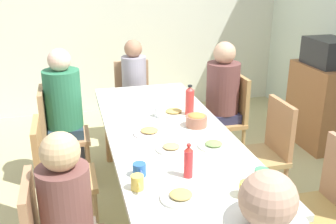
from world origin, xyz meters
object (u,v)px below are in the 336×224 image
at_px(cup_4, 139,170).
at_px(chair_5, 267,148).
at_px(person_2, 222,93).
at_px(side_cabinet, 321,106).
at_px(cup_0, 159,112).
at_px(plate_2, 149,132).
at_px(chair_1, 56,173).
at_px(plate_3, 181,196).
at_px(dining_table, 168,140).
at_px(cup_3, 248,190).
at_px(cup_2, 137,183).
at_px(microwave, 328,52).
at_px(chair_2, 229,114).
at_px(bottle_1, 190,102).
at_px(person_4, 69,215).
at_px(bowl_0, 196,120).
at_px(bottle_0, 188,162).
at_px(chair_3, 57,131).
at_px(plate_0, 171,148).
at_px(cup_1, 262,176).
at_px(chair_6, 327,202).
at_px(plate_1, 214,145).
at_px(person_3, 65,105).
at_px(chair_0, 134,97).
at_px(person_0, 134,84).
at_px(plate_4, 174,112).

bearing_deg(cup_4, chair_5, 117.53).
xyz_separation_m(person_2, side_cabinet, (-0.15, 1.23, -0.29)).
bearing_deg(cup_0, plate_2, -24.26).
bearing_deg(cup_4, chair_1, -140.01).
bearing_deg(plate_3, person_2, 152.09).
height_order(dining_table, cup_0, cup_0).
distance_m(cup_3, side_cabinet, 2.62).
bearing_deg(cup_2, microwave, 125.94).
height_order(chair_2, bottle_1, bottle_1).
xyz_separation_m(person_4, bowl_0, (-0.83, 0.96, 0.12)).
distance_m(chair_2, side_cabinet, 1.15).
bearing_deg(person_2, plate_3, -27.91).
xyz_separation_m(chair_2, bottle_0, (1.46, -0.87, 0.33)).
bearing_deg(chair_3, plate_0, 34.80).
bearing_deg(bowl_0, cup_1, 6.46).
bearing_deg(chair_6, cup_3, -75.43).
bearing_deg(chair_1, bowl_0, 92.24).
relative_size(plate_1, cup_4, 1.86).
height_order(chair_3, person_4, person_4).
xyz_separation_m(plate_2, cup_3, (0.94, 0.33, 0.03)).
distance_m(plate_0, cup_1, 0.65).
bearing_deg(side_cabinet, bottle_1, -68.11).
relative_size(chair_6, side_cabinet, 1.00).
bearing_deg(chair_5, cup_1, -30.38).
height_order(person_3, plate_0, person_3).
relative_size(chair_0, person_4, 0.78).
bearing_deg(chair_1, chair_6, 64.33).
bearing_deg(plate_2, bowl_0, 98.06).
bearing_deg(person_2, cup_2, -35.52).
distance_m(chair_1, person_2, 1.76).
xyz_separation_m(chair_1, cup_1, (0.84, 1.15, 0.28)).
distance_m(person_2, bottle_0, 1.66).
distance_m(plate_2, cup_1, 0.95).
bearing_deg(plate_0, cup_2, -35.25).
relative_size(chair_3, side_cabinet, 1.00).
bearing_deg(plate_3, chair_0, 176.38).
height_order(dining_table, cup_1, cup_1).
bearing_deg(plate_1, cup_2, -55.88).
xyz_separation_m(person_0, chair_1, (1.47, -0.82, -0.17)).
height_order(chair_2, plate_4, chair_2).
distance_m(chair_1, person_4, 0.81).
distance_m(cup_4, bottle_0, 0.29).
relative_size(cup_4, side_cabinet, 0.13).
distance_m(plate_0, microwave, 2.39).
distance_m(person_2, cup_1, 1.67).
distance_m(person_3, plate_4, 0.98).
distance_m(cup_3, bottle_1, 1.21).
bearing_deg(chair_6, cup_0, -143.23).
bearing_deg(cup_4, dining_table, 151.64).
bearing_deg(chair_0, bowl_0, 8.67).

